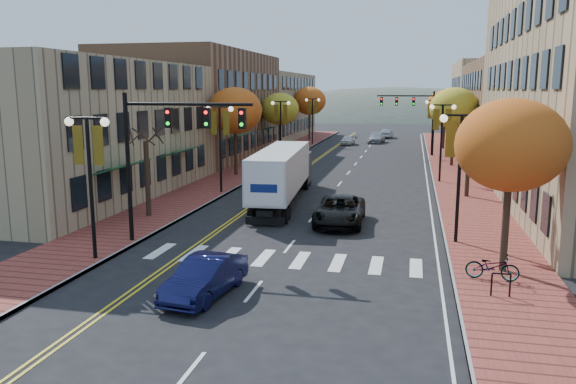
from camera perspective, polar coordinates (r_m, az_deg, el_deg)
The scene contains 32 objects.
ground at distance 22.29m, azimuth -2.08°, elevation -8.30°, with size 200.00×200.00×0.00m, color black.
sidewalk_left at distance 55.29m, azimuth -2.61°, elevation 3.00°, with size 4.00×85.00×0.15m, color brown.
sidewalk_right at distance 53.52m, azimuth 16.35°, elevation 2.34°, with size 4.00×85.00×0.15m, color brown.
building_left_near at distance 40.31m, azimuth -21.31°, elevation 5.90°, with size 12.00×22.00×9.00m, color #9E8966.
building_left_mid at distance 60.72m, azimuth -9.17°, elevation 8.67°, with size 12.00×24.00×11.00m, color brown.
building_left_far at distance 84.48m, azimuth -2.84°, elevation 8.70°, with size 12.00×26.00×9.50m, color #9E8966.
building_right_mid at distance 63.83m, azimuth 24.65°, elevation 7.49°, with size 15.00×24.00×10.00m, color brown.
building_right_far at distance 85.46m, azimuth 21.64°, elevation 8.52°, with size 15.00×20.00×11.00m, color #9E8966.
tree_left_a at distance 32.22m, azimuth -14.10°, elevation 1.33°, with size 0.28×0.28×4.20m.
tree_left_b at distance 46.72m, azimuth -5.42°, elevation 8.23°, with size 4.48×4.48×7.21m.
tree_left_c at distance 62.15m, azimuth -0.83°, elevation 8.42°, with size 4.16×4.16×6.69m.
tree_left_d at distance 79.75m, azimuth 2.20°, elevation 9.23°, with size 4.61×4.61×7.42m.
tree_right_a at distance 22.81m, azimuth 21.73°, elevation 4.41°, with size 4.16×4.16×6.69m.
tree_right_b at distance 38.90m, azimuth 17.83°, elevation 2.64°, with size 0.28×0.28×4.20m.
tree_right_c at distance 54.57m, azimuth 16.54°, elevation 8.15°, with size 4.48×4.48×7.21m.
tree_right_d at distance 70.54m, azimuth 15.68°, elevation 8.46°, with size 4.35×4.35×7.00m.
lamp_left_a at distance 24.31m, azimuth -19.55°, elevation 3.06°, with size 1.96×0.36×6.05m.
lamp_left_b at distance 38.74m, azimuth -6.92°, elevation 6.07°, with size 1.96×0.36×6.05m.
lamp_left_c at distance 56.00m, azimuth -0.75°, elevation 7.43°, with size 1.96×0.36×6.05m.
lamp_left_d at distance 73.61m, azimuth 2.50°, elevation 8.12°, with size 1.96×0.36×6.05m.
lamp_right_a at distance 26.66m, azimuth 17.11°, elevation 3.79°, with size 1.96×0.36×6.05m.
lamp_right_b at distance 44.57m, azimuth 15.37°, elevation 6.33°, with size 1.96×0.36×6.05m.
lamp_right_c at distance 62.53m, azimuth 14.62°, elevation 7.41°, with size 1.96×0.36×6.05m.
traffic_mast_near at distance 25.91m, azimuth -12.30°, elevation 5.23°, with size 6.10×0.35×7.00m.
traffic_mast_far at distance 62.46m, azimuth 12.78°, elevation 8.06°, with size 6.10×0.34×7.00m.
semi_truck at distance 35.69m, azimuth -0.47°, elevation 2.18°, with size 3.37×14.25×3.53m.
navy_sedan at distance 19.98m, azimuth -8.42°, elevation -8.55°, with size 1.46×4.18×1.38m, color #0D0F35.
black_suv at distance 30.21m, azimuth 5.28°, elevation -1.88°, with size 2.49×5.39×1.50m, color black.
car_far_white at distance 74.80m, azimuth 6.09°, elevation 5.29°, with size 1.50×3.74×1.27m, color white.
car_far_silver at distance 77.91m, azimuth 8.97°, elevation 5.47°, with size 1.94×4.78×1.39m, color #98999F.
car_far_oncoming at distance 86.00m, azimuth 10.03°, elevation 5.85°, with size 1.35×3.88×1.28m, color #93939A.
bicycle at distance 22.36m, azimuth 20.04°, elevation -7.13°, with size 0.66×1.90×1.00m, color gray.
Camera 1 is at (5.37, -20.43, 7.11)m, focal length 35.00 mm.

